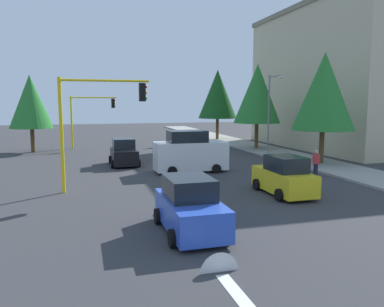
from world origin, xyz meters
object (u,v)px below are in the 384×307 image
Objects in this scene: car_blue at (190,207)px; car_black at (124,153)px; tree_roadside_far at (218,94)px; traffic_signal_far_right at (90,111)px; tree_opposite_side at (31,102)px; delivery_van_white at (190,153)px; street_lamp_curbside at (271,106)px; traffic_signal_near_right at (97,112)px; tree_roadside_near at (324,92)px; tree_roadside_mid at (257,94)px; car_yellow at (284,177)px; pedestrian_crossing at (316,163)px.

car_black is at bearing -177.37° from car_blue.
car_black is at bearing -39.29° from tree_roadside_far.
tree_opposite_side is at bearing -69.56° from traffic_signal_far_right.
traffic_signal_far_right is 17.27m from delivery_van_white.
street_lamp_curbside is at bearing 54.99° from traffic_signal_far_right.
tree_opposite_side is (-18.00, -5.27, 0.55)m from traffic_signal_near_right.
tree_roadside_far is (-20.00, -1.00, 0.22)m from tree_roadside_near.
traffic_signal_far_right is 0.64× the size of tree_roadside_near.
tree_roadside_mid is 10.01m from tree_roadside_far.
traffic_signal_near_right is 10.13m from car_yellow.
tree_roadside_far reaches higher than traffic_signal_near_right.
traffic_signal_far_right is 1.10× the size of delivery_van_white.
tree_roadside_mid is at bearing 169.67° from street_lamp_curbside.
traffic_signal_far_right is 5.80m from tree_opposite_side.
traffic_signal_far_right reaches higher than car_black.
car_black and car_yellow have the same top height.
pedestrian_crossing is at bearing 53.98° from car_black.
traffic_signal_far_right is at bearing -111.00° from tree_roadside_mid.
street_lamp_curbside is at bearing -10.33° from tree_roadside_mid.
street_lamp_curbside reaches higher than pedestrian_crossing.
traffic_signal_near_right is 8.74m from car_blue.
street_lamp_curbside is at bearing 97.14° from car_black.
traffic_signal_near_right reaches higher than pedestrian_crossing.
traffic_signal_near_right is 1.49× the size of car_yellow.
tree_opposite_side is 1.49× the size of delivery_van_white.
tree_roadside_near is 0.96× the size of tree_roadside_far.
tree_roadside_far is (-24.00, 15.23, 1.49)m from traffic_signal_near_right.
tree_roadside_near reaches higher than delivery_van_white.
tree_roadside_far reaches higher than pedestrian_crossing.
tree_opposite_side is 25.99m from pedestrian_crossing.
car_blue is (17.20, -12.07, -3.45)m from street_lamp_curbside.
car_yellow is at bearing -24.61° from street_lamp_curbside.
car_black is 2.12× the size of pedestrian_crossing.
car_black is (11.99, 2.05, -2.86)m from traffic_signal_far_right.
car_yellow reaches higher than pedestrian_crossing.
traffic_signal_near_right is at bearing -48.33° from tree_roadside_mid.
tree_roadside_far is at bearing 158.61° from car_blue.
traffic_signal_near_right is 3.46× the size of pedestrian_crossing.
traffic_signal_far_right is 25.23m from car_yellow.
car_blue reaches higher than pedestrian_crossing.
tree_roadside_far is at bearing 174.97° from pedestrian_crossing.
car_blue is (25.59, 8.13, -3.80)m from tree_opposite_side.
tree_roadside_mid is (6.00, 15.63, 1.71)m from traffic_signal_far_right.
tree_roadside_far is (-6.00, 20.50, 0.94)m from tree_opposite_side.
car_black is at bearing -135.24° from delivery_van_white.
car_yellow is at bearing -21.24° from tree_roadside_mid.
car_black is at bearing 165.02° from traffic_signal_near_right.
pedestrian_crossing is at bearing 33.11° from traffic_signal_far_right.
traffic_signal_far_right is 3.11× the size of pedestrian_crossing.
pedestrian_crossing is (19.97, 13.02, -2.85)m from traffic_signal_far_right.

